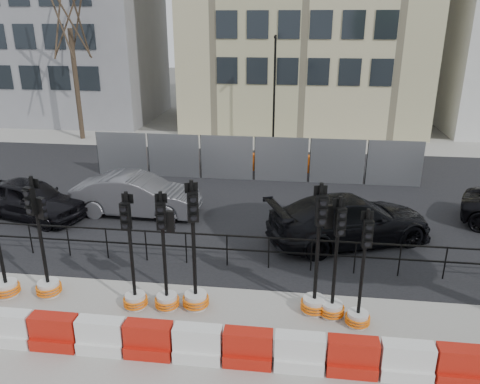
# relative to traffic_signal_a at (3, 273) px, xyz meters

# --- Properties ---
(ground) EXTENTS (120.00, 120.00, 0.00)m
(ground) POSITION_rel_traffic_signal_a_xyz_m (5.41, 1.06, -0.68)
(ground) COLOR #51514C
(ground) RESTS_ON ground
(sidewalk_near) EXTENTS (40.00, 6.00, 0.02)m
(sidewalk_near) POSITION_rel_traffic_signal_a_xyz_m (5.41, -1.94, -0.67)
(sidewalk_near) COLOR gray
(sidewalk_near) RESTS_ON ground
(road) EXTENTS (40.00, 14.00, 0.03)m
(road) POSITION_rel_traffic_signal_a_xyz_m (5.41, 8.06, -0.67)
(road) COLOR black
(road) RESTS_ON ground
(sidewalk_far) EXTENTS (40.00, 4.00, 0.02)m
(sidewalk_far) POSITION_rel_traffic_signal_a_xyz_m (5.41, 17.06, -0.67)
(sidewalk_far) COLOR gray
(sidewalk_far) RESTS_ON ground
(building_grey) EXTENTS (11.00, 9.06, 14.00)m
(building_grey) POSITION_rel_traffic_signal_a_xyz_m (-8.59, 23.05, 6.32)
(building_grey) COLOR gray
(building_grey) RESTS_ON ground
(kerb_railing) EXTENTS (18.00, 0.04, 1.00)m
(kerb_railing) POSITION_rel_traffic_signal_a_xyz_m (5.41, 2.26, 0.00)
(kerb_railing) COLOR black
(kerb_railing) RESTS_ON ground
(heras_fencing) EXTENTS (14.33, 1.72, 2.00)m
(heras_fencing) POSITION_rel_traffic_signal_a_xyz_m (4.92, 10.77, 0.03)
(heras_fencing) COLOR gray
(heras_fencing) RESTS_ON ground
(lamp_post_far) EXTENTS (0.12, 0.56, 6.00)m
(lamp_post_far) POSITION_rel_traffic_signal_a_xyz_m (5.91, 16.04, 2.54)
(lamp_post_far) COLOR black
(lamp_post_far) RESTS_ON ground
(tree_bare_far) EXTENTS (2.00, 2.00, 9.00)m
(tree_bare_far) POSITION_rel_traffic_signal_a_xyz_m (-5.59, 16.56, 5.97)
(tree_bare_far) COLOR #473828
(tree_bare_far) RESTS_ON ground
(barrier_row) EXTENTS (15.70, 0.50, 0.80)m
(barrier_row) POSITION_rel_traffic_signal_a_xyz_m (5.41, -1.74, -0.32)
(barrier_row) COLOR red
(barrier_row) RESTS_ON ground
(traffic_signal_a) EXTENTS (0.65, 0.65, 3.31)m
(traffic_signal_a) POSITION_rel_traffic_signal_a_xyz_m (0.00, 0.00, 0.00)
(traffic_signal_a) COLOR white
(traffic_signal_a) RESTS_ON ground
(traffic_signal_b) EXTENTS (0.64, 0.64, 3.26)m
(traffic_signal_b) POSITION_rel_traffic_signal_a_xyz_m (1.07, 0.16, 0.09)
(traffic_signal_b) COLOR white
(traffic_signal_b) RESTS_ON ground
(traffic_signal_c) EXTENTS (0.60, 0.60, 3.07)m
(traffic_signal_c) POSITION_rel_traffic_signal_a_xyz_m (3.47, -0.09, -0.05)
(traffic_signal_c) COLOR white
(traffic_signal_c) RESTS_ON ground
(traffic_signal_d) EXTENTS (0.61, 0.61, 3.09)m
(traffic_signal_d) POSITION_rel_traffic_signal_a_xyz_m (4.27, -0.02, 0.05)
(traffic_signal_d) COLOR white
(traffic_signal_d) RESTS_ON ground
(traffic_signal_e) EXTENTS (0.66, 0.66, 3.35)m
(traffic_signal_e) POSITION_rel_traffic_signal_a_xyz_m (4.96, 0.09, 0.01)
(traffic_signal_e) COLOR white
(traffic_signal_e) RESTS_ON ground
(traffic_signal_f) EXTENTS (0.66, 0.66, 3.35)m
(traffic_signal_f) POSITION_rel_traffic_signal_a_xyz_m (7.87, 0.26, 0.12)
(traffic_signal_f) COLOR white
(traffic_signal_f) RESTS_ON ground
(traffic_signal_g) EXTENTS (0.61, 0.61, 3.09)m
(traffic_signal_g) POSITION_rel_traffic_signal_a_xyz_m (8.28, 0.14, -0.04)
(traffic_signal_g) COLOR white
(traffic_signal_g) RESTS_ON ground
(traffic_signal_h) EXTENTS (0.58, 0.58, 2.95)m
(traffic_signal_h) POSITION_rel_traffic_signal_a_xyz_m (8.85, -0.15, -0.07)
(traffic_signal_h) COLOR white
(traffic_signal_h) RESTS_ON ground
(car_a) EXTENTS (3.99, 5.11, 1.42)m
(car_a) POSITION_rel_traffic_signal_a_xyz_m (-2.10, 4.92, 0.03)
(car_a) COLOR black
(car_a) RESTS_ON ground
(car_b) EXTENTS (1.81, 4.63, 1.50)m
(car_b) POSITION_rel_traffic_signal_a_xyz_m (1.57, 5.70, 0.07)
(car_b) COLOR #4B4B50
(car_b) RESTS_ON ground
(car_c) EXTENTS (5.90, 6.82, 1.54)m
(car_c) POSITION_rel_traffic_signal_a_xyz_m (9.04, 4.34, 0.09)
(car_c) COLOR black
(car_c) RESTS_ON ground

